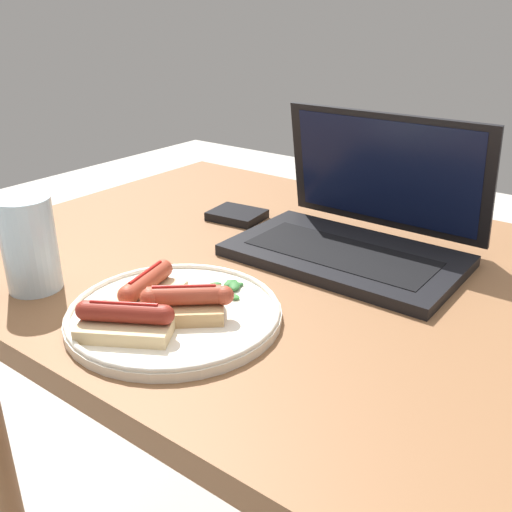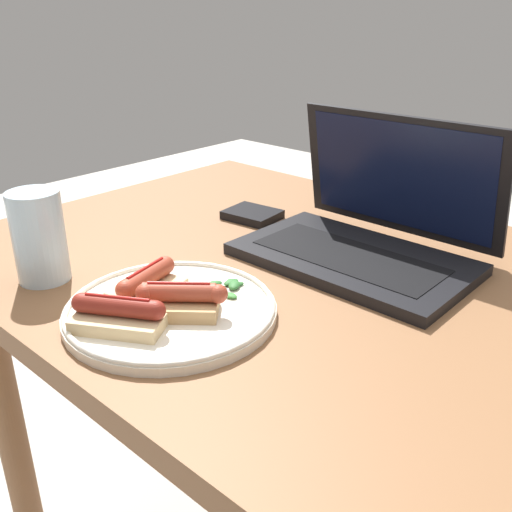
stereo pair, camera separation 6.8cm
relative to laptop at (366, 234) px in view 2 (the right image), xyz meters
name	(u,v)px [view 2 (the right image)]	position (x,y,z in m)	size (l,w,h in m)	color
desk	(295,317)	(-0.06, -0.10, -0.14)	(1.11, 0.81, 0.71)	brown
laptop	(366,234)	(0.00, 0.00, 0.00)	(0.36, 0.26, 0.22)	black
plate	(171,309)	(-0.09, -0.34, -0.03)	(0.28, 0.28, 0.02)	silver
sausage_toast_left	(182,301)	(-0.06, -0.34, -0.01)	(0.11, 0.11, 0.05)	tan
sausage_toast_middle	(147,283)	(-0.14, -0.33, -0.01)	(0.10, 0.11, 0.04)	#D6B784
sausage_toast_right	(119,315)	(-0.09, -0.41, -0.01)	(0.13, 0.11, 0.04)	#D6B784
salad_pile	(230,285)	(-0.07, -0.24, -0.03)	(0.06, 0.05, 0.01)	#387A33
drinking_glass	(39,237)	(-0.31, -0.39, 0.03)	(0.08, 0.08, 0.14)	silver
external_drive	(252,215)	(-0.26, 0.01, -0.03)	(0.11, 0.09, 0.02)	black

